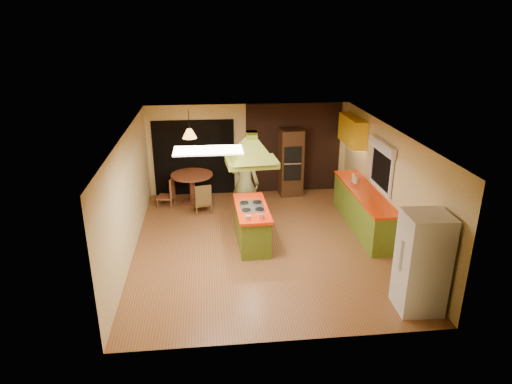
{
  "coord_description": "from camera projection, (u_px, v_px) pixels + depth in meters",
  "views": [
    {
      "loc": [
        -1.08,
        -8.89,
        4.63
      ],
      "look_at": [
        -0.12,
        0.18,
        1.15
      ],
      "focal_mm": 32.0,
      "sensor_mm": 36.0,
      "label": 1
    }
  ],
  "objects": [
    {
      "name": "man",
      "position": [
        245.0,
        183.0,
        10.83
      ],
      "size": [
        0.83,
        0.7,
        1.92
      ],
      "primitive_type": "imported",
      "rotation": [
        0.0,
        0.0,
        2.75
      ],
      "color": "brown",
      "rests_on": "ground"
    },
    {
      "name": "dining_table",
      "position": [
        192.0,
        183.0,
        12.02
      ],
      "size": [
        1.1,
        1.1,
        0.82
      ],
      "rotation": [
        0.0,
        0.0,
        0.41
      ],
      "color": "brown",
      "rests_on": "ground"
    },
    {
      "name": "ceiling_plane",
      "position": [
        263.0,
        132.0,
        9.12
      ],
      "size": [
        6.5,
        6.5,
        0.0
      ],
      "primitive_type": "plane",
      "rotation": [
        3.14,
        0.0,
        0.0
      ],
      "color": "silver",
      "rests_on": "room_walls"
    },
    {
      "name": "canister_small",
      "position": [
        354.0,
        178.0,
        11.08
      ],
      "size": [
        0.13,
        0.13,
        0.14
      ],
      "primitive_type": "cylinder",
      "rotation": [
        0.0,
        0.0,
        -0.23
      ],
      "color": "beige",
      "rests_on": "right_counter"
    },
    {
      "name": "ground",
      "position": [
        262.0,
        244.0,
        10.01
      ],
      "size": [
        6.5,
        6.5,
        0.0
      ],
      "primitive_type": "plane",
      "color": "brown",
      "rests_on": "ground"
    },
    {
      "name": "upper_cabinets",
      "position": [
        352.0,
        131.0,
        11.62
      ],
      "size": [
        0.34,
        1.4,
        0.7
      ],
      "primitive_type": "cube",
      "color": "yellow",
      "rests_on": "room_walls"
    },
    {
      "name": "pendant_lamp",
      "position": [
        190.0,
        134.0,
        11.55
      ],
      "size": [
        0.37,
        0.37,
        0.24
      ],
      "primitive_type": "cone",
      "rotation": [
        0.0,
        0.0,
        -0.01
      ],
      "color": "#FF9E3F",
      "rests_on": "ceiling_plane"
    },
    {
      "name": "right_counter",
      "position": [
        363.0,
        209.0,
        10.65
      ],
      "size": [
        0.62,
        3.05,
        0.92
      ],
      "color": "olive",
      "rests_on": "ground"
    },
    {
      "name": "room_walls",
      "position": [
        263.0,
        190.0,
        9.57
      ],
      "size": [
        5.5,
        6.5,
        6.5
      ],
      "color": "beige",
      "rests_on": "ground"
    },
    {
      "name": "fluor_panel",
      "position": [
        208.0,
        150.0,
        7.91
      ],
      "size": [
        1.2,
        0.6,
        0.03
      ],
      "primitive_type": "cube",
      "color": "white",
      "rests_on": "ceiling_plane"
    },
    {
      "name": "chair_near",
      "position": [
        202.0,
        198.0,
        11.51
      ],
      "size": [
        0.52,
        0.52,
        0.78
      ],
      "primitive_type": null,
      "rotation": [
        0.0,
        0.0,
        3.38
      ],
      "color": "brown",
      "rests_on": "ground"
    },
    {
      "name": "window_right",
      "position": [
        382.0,
        157.0,
        10.02
      ],
      "size": [
        0.12,
        1.35,
        1.06
      ],
      "color": "black",
      "rests_on": "room_walls"
    },
    {
      "name": "wall_oven",
      "position": [
        291.0,
        162.0,
        12.53
      ],
      "size": [
        0.65,
        0.63,
        1.85
      ],
      "rotation": [
        0.0,
        0.0,
        0.06
      ],
      "color": "#482B17",
      "rests_on": "ground"
    },
    {
      "name": "nook_opening",
      "position": [
        194.0,
        158.0,
        12.49
      ],
      "size": [
        2.2,
        0.03,
        2.1
      ],
      "primitive_type": "cube",
      "color": "black",
      "rests_on": "ground"
    },
    {
      "name": "chair_left",
      "position": [
        165.0,
        192.0,
        11.93
      ],
      "size": [
        0.49,
        0.49,
        0.77
      ],
      "primitive_type": null,
      "rotation": [
        0.0,
        0.0,
        -1.76
      ],
      "color": "brown",
      "rests_on": "ground"
    },
    {
      "name": "canister_medium",
      "position": [
        356.0,
        180.0,
        10.93
      ],
      "size": [
        0.15,
        0.15,
        0.17
      ],
      "primitive_type": "cylinder",
      "rotation": [
        0.0,
        0.0,
        -0.24
      ],
      "color": "beige",
      "rests_on": "right_counter"
    },
    {
      "name": "kitchen_island",
      "position": [
        252.0,
        225.0,
        9.91
      ],
      "size": [
        0.72,
        1.7,
        0.87
      ],
      "rotation": [
        0.0,
        0.0,
        0.02
      ],
      "color": "#586D1B",
      "rests_on": "ground"
    },
    {
      "name": "brick_panel",
      "position": [
        293.0,
        148.0,
        12.69
      ],
      "size": [
        2.64,
        0.03,
        2.5
      ],
      "primitive_type": "cube",
      "color": "#381E14",
      "rests_on": "ground"
    },
    {
      "name": "canister_large",
      "position": [
        355.0,
        178.0,
        11.02
      ],
      "size": [
        0.16,
        0.16,
        0.21
      ],
      "primitive_type": "cylinder",
      "rotation": [
        0.0,
        0.0,
        0.15
      ],
      "color": "beige",
      "rests_on": "right_counter"
    },
    {
      "name": "refrigerator",
      "position": [
        422.0,
        263.0,
        7.49
      ],
      "size": [
        0.74,
        0.7,
        1.74
      ],
      "primitive_type": "cube",
      "rotation": [
        0.0,
        0.0,
        -0.03
      ],
      "color": "silver",
      "rests_on": "ground"
    },
    {
      "name": "range_hood",
      "position": [
        252.0,
        143.0,
        9.27
      ],
      "size": [
        1.09,
        0.82,
        0.79
      ],
      "rotation": [
        0.0,
        0.0,
        0.07
      ],
      "color": "olive",
      "rests_on": "ceiling_plane"
    }
  ]
}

